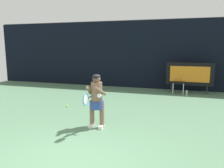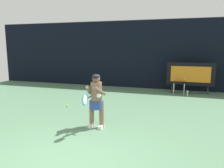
% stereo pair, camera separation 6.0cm
% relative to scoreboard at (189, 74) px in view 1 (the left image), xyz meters
% --- Properties ---
extents(backdrop_screen, '(18.00, 0.12, 3.66)m').
position_rel_scoreboard_xyz_m(backdrop_screen, '(-2.44, 0.77, 0.86)').
color(backdrop_screen, black).
rests_on(backdrop_screen, ground).
extents(scoreboard, '(2.20, 0.21, 1.50)m').
position_rel_scoreboard_xyz_m(scoreboard, '(0.00, 0.00, 0.00)').
color(scoreboard, black).
rests_on(scoreboard, ground).
extents(umpire_chair, '(0.52, 0.44, 1.08)m').
position_rel_scoreboard_xyz_m(umpire_chair, '(-0.49, -0.09, -0.33)').
color(umpire_chair, white).
rests_on(umpire_chair, ground).
extents(water_bottle, '(0.07, 0.07, 0.27)m').
position_rel_scoreboard_xyz_m(water_bottle, '(-0.10, -0.56, -0.82)').
color(water_bottle, silver).
rests_on(water_bottle, ground).
extents(tennis_player, '(0.53, 0.61, 1.51)m').
position_rel_scoreboard_xyz_m(tennis_player, '(-2.63, -5.63, -0.11)').
color(tennis_player, white).
rests_on(tennis_player, ground).
extents(tennis_racket, '(0.03, 0.60, 0.31)m').
position_rel_scoreboard_xyz_m(tennis_racket, '(-2.65, -6.30, 0.02)').
color(tennis_racket, black).
extents(tennis_ball_loose, '(0.07, 0.07, 0.07)m').
position_rel_scoreboard_xyz_m(tennis_ball_loose, '(-4.49, -3.96, -0.91)').
color(tennis_ball_loose, '#CCDB3D').
rests_on(tennis_ball_loose, ground).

